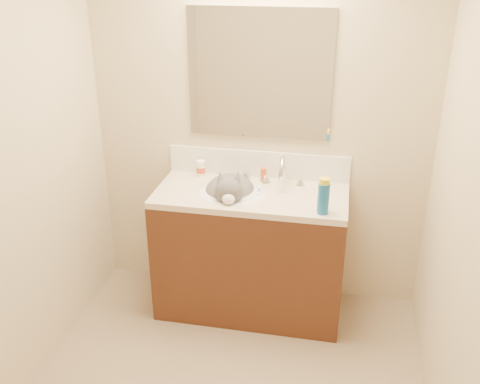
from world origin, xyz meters
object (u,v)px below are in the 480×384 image
at_px(vanity_cabinet, 250,255).
at_px(pill_bottle, 201,168).
at_px(amber_bottle, 263,175).
at_px(faucet, 283,174).
at_px(silver_jar, 247,176).
at_px(cat, 230,193).
at_px(spray_can, 323,199).
at_px(basin, 231,203).

bearing_deg(vanity_cabinet, pill_bottle, 152.13).
height_order(pill_bottle, amber_bottle, pill_bottle).
relative_size(faucet, silver_jar, 5.20).
relative_size(pill_bottle, amber_bottle, 1.20).
height_order(pill_bottle, silver_jar, pill_bottle).
distance_m(faucet, cat, 0.36).
bearing_deg(spray_can, amber_bottle, 135.84).
bearing_deg(pill_bottle, basin, -41.81).
height_order(amber_bottle, spray_can, spray_can).
distance_m(pill_bottle, silver_jar, 0.31).
height_order(basin, spray_can, spray_can).
bearing_deg(amber_bottle, pill_bottle, 179.32).
distance_m(vanity_cabinet, amber_bottle, 0.53).
bearing_deg(pill_bottle, amber_bottle, -0.68).
distance_m(cat, silver_jar, 0.20).
bearing_deg(spray_can, faucet, 128.91).
distance_m(basin, silver_jar, 0.24).
height_order(silver_jar, spray_can, spray_can).
xyz_separation_m(basin, cat, (-0.01, 0.03, 0.05)).
bearing_deg(pill_bottle, spray_can, -25.75).
distance_m(silver_jar, amber_bottle, 0.11).
bearing_deg(amber_bottle, basin, -126.67).
bearing_deg(pill_bottle, silver_jar, -2.46).
relative_size(cat, silver_jar, 8.89).
height_order(faucet, silver_jar, faucet).
xyz_separation_m(amber_bottle, spray_can, (0.41, -0.39, 0.05)).
height_order(vanity_cabinet, spray_can, spray_can).
xyz_separation_m(basin, faucet, (0.30, 0.17, 0.16)).
bearing_deg(spray_can, vanity_cabinet, 156.07).
height_order(basin, pill_bottle, pill_bottle).
relative_size(pill_bottle, spray_can, 0.59).
height_order(basin, cat, cat).
xyz_separation_m(basin, pill_bottle, (-0.26, 0.23, 0.12)).
height_order(cat, amber_bottle, cat).
relative_size(basin, silver_jar, 8.36).
height_order(vanity_cabinet, faucet, faucet).
xyz_separation_m(vanity_cabinet, pill_bottle, (-0.38, 0.20, 0.50)).
xyz_separation_m(pill_bottle, spray_can, (0.83, -0.40, 0.04)).
distance_m(vanity_cabinet, faucet, 0.58).
relative_size(cat, amber_bottle, 5.33).
height_order(basin, amber_bottle, amber_bottle).
relative_size(faucet, pill_bottle, 2.60).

